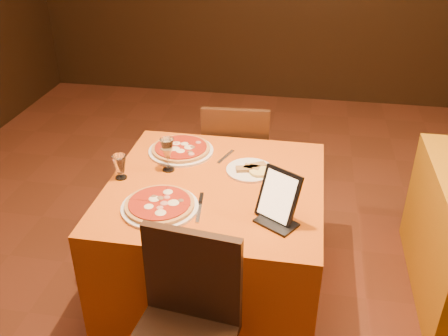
% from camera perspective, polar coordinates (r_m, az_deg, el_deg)
% --- Properties ---
extents(main_table, '(1.10, 1.10, 0.75)m').
position_cam_1_polar(main_table, '(2.78, -0.95, -8.42)').
color(main_table, '#C7530C').
rests_on(main_table, floor).
extents(chair_main_far, '(0.41, 0.41, 0.91)m').
position_cam_1_polar(chair_main_far, '(3.39, 1.54, 0.88)').
color(chair_main_far, black).
rests_on(chair_main_far, floor).
extents(pizza_near, '(0.37, 0.37, 0.03)m').
position_cam_1_polar(pizza_near, '(2.39, -7.35, -4.29)').
color(pizza_near, white).
rests_on(pizza_near, main_table).
extents(pizza_far, '(0.37, 0.37, 0.03)m').
position_cam_1_polar(pizza_far, '(2.87, -4.94, 2.10)').
color(pizza_far, white).
rests_on(pizza_far, main_table).
extents(cutlet_dish, '(0.26, 0.26, 0.03)m').
position_cam_1_polar(cutlet_dish, '(2.67, 2.99, -0.14)').
color(cutlet_dish, white).
rests_on(cutlet_dish, main_table).
extents(wine_glass, '(0.10, 0.10, 0.19)m').
position_cam_1_polar(wine_glass, '(2.66, -6.46, 1.54)').
color(wine_glass, '#EDCA87').
rests_on(wine_glass, main_table).
extents(water_glass, '(0.07, 0.07, 0.13)m').
position_cam_1_polar(water_glass, '(2.64, -11.80, 0.10)').
color(water_glass, white).
rests_on(water_glass, main_table).
extents(tablet, '(0.22, 0.19, 0.23)m').
position_cam_1_polar(tablet, '(2.26, 6.24, -3.18)').
color(tablet, black).
rests_on(tablet, main_table).
extents(knife, '(0.04, 0.22, 0.01)m').
position_cam_1_polar(knife, '(2.37, -2.82, -4.70)').
color(knife, silver).
rests_on(knife, main_table).
extents(fork_near, '(0.04, 0.18, 0.01)m').
position_cam_1_polar(fork_near, '(2.41, -10.37, -4.54)').
color(fork_near, '#B7B7BE').
rests_on(fork_near, main_table).
extents(fork_far, '(0.08, 0.17, 0.01)m').
position_cam_1_polar(fork_far, '(2.81, 0.20, 1.30)').
color(fork_far, '#A9A8AE').
rests_on(fork_far, main_table).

